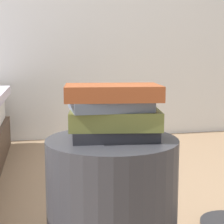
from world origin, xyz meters
The scene contains 5 objects.
side_table centered at (0.00, 0.00, 0.22)m, with size 0.41×0.41×0.43m, color #333338.
book_charcoal centered at (0.01, 0.00, 0.45)m, with size 0.26×0.15×0.03m, color #28282D.
book_olive centered at (0.01, 0.00, 0.50)m, with size 0.27×0.17×0.06m, color olive.
book_slate centered at (-0.01, 0.01, 0.54)m, with size 0.23×0.18×0.03m, color slate.
book_rust centered at (0.00, -0.01, 0.58)m, with size 0.28×0.17×0.05m, color #994723.
Camera 1 is at (-0.23, -1.07, 0.68)m, focal length 59.11 mm.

